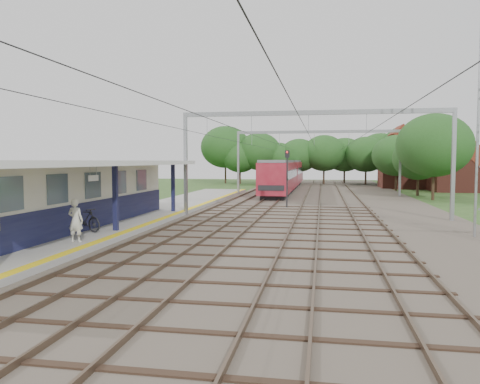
# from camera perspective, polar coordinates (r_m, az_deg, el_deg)

# --- Properties ---
(ground) EXTENTS (160.00, 160.00, 0.00)m
(ground) POSITION_cam_1_polar(r_m,az_deg,el_deg) (16.44, -4.83, -9.46)
(ground) COLOR #2D4C1E
(ground) RESTS_ON ground
(ballast_bed) EXTENTS (18.00, 90.00, 0.10)m
(ballast_bed) POSITION_cam_1_polar(r_m,az_deg,el_deg) (45.62, 9.85, -0.92)
(ballast_bed) COLOR #473D33
(ballast_bed) RESTS_ON ground
(platform) EXTENTS (5.00, 52.00, 0.35)m
(platform) POSITION_cam_1_polar(r_m,az_deg,el_deg) (31.88, -11.43, -2.74)
(platform) COLOR gray
(platform) RESTS_ON ground
(yellow_stripe) EXTENTS (0.45, 52.00, 0.01)m
(yellow_stripe) POSITION_cam_1_polar(r_m,az_deg,el_deg) (31.11, -7.57, -2.52)
(yellow_stripe) COLOR yellow
(yellow_stripe) RESTS_ON platform
(station_building) EXTENTS (3.41, 18.00, 3.40)m
(station_building) POSITION_cam_1_polar(r_m,az_deg,el_deg) (26.01, -19.98, -0.22)
(station_building) COLOR beige
(station_building) RESTS_ON platform
(canopy) EXTENTS (6.40, 20.00, 3.44)m
(canopy) POSITION_cam_1_polar(r_m,az_deg,el_deg) (24.54, -18.99, 3.31)
(canopy) COLOR #13153C
(canopy) RESTS_ON platform
(rail_tracks) EXTENTS (11.80, 88.00, 0.15)m
(rail_tracks) POSITION_cam_1_polar(r_m,az_deg,el_deg) (45.68, 6.72, -0.73)
(rail_tracks) COLOR brown
(rail_tracks) RESTS_ON ballast_bed
(catenary_system) EXTENTS (17.22, 88.00, 7.00)m
(catenary_system) POSITION_cam_1_polar(r_m,az_deg,el_deg) (40.79, 9.05, 6.21)
(catenary_system) COLOR gray
(catenary_system) RESTS_ON ground
(tree_band) EXTENTS (31.72, 30.88, 8.82)m
(tree_band) POSITION_cam_1_polar(r_m,az_deg,el_deg) (72.59, 9.85, 4.67)
(tree_band) COLOR #382619
(tree_band) RESTS_ON ground
(house_near) EXTENTS (7.00, 6.12, 7.89)m
(house_near) POSITION_cam_1_polar(r_m,az_deg,el_deg) (63.74, 25.42, 2.74)
(house_near) COLOR brown
(house_near) RESTS_ON ground
(house_far) EXTENTS (8.00, 6.12, 8.66)m
(house_far) POSITION_cam_1_polar(r_m,az_deg,el_deg) (68.50, 20.05, 3.13)
(house_far) COLOR brown
(house_far) RESTS_ON ground
(person) EXTENTS (0.69, 0.47, 1.84)m
(person) POSITION_cam_1_polar(r_m,az_deg,el_deg) (20.86, -19.41, -3.29)
(person) COLOR beige
(person) RESTS_ON platform
(bicycle) EXTENTS (2.05, 1.20, 1.19)m
(bicycle) POSITION_cam_1_polar(r_m,az_deg,el_deg) (23.78, -18.37, -3.20)
(bicycle) COLOR black
(bicycle) RESTS_ON platform
(train) EXTENTS (2.86, 35.55, 3.75)m
(train) POSITION_cam_1_polar(r_m,az_deg,el_deg) (60.37, 5.65, 2.21)
(train) COLOR black
(train) RESTS_ON ballast_bed
(signal_post) EXTENTS (0.36, 0.32, 4.60)m
(signal_post) POSITION_cam_1_polar(r_m,az_deg,el_deg) (37.16, 5.76, 2.54)
(signal_post) COLOR black
(signal_post) RESTS_ON ground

